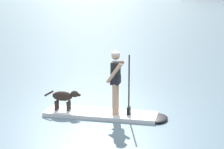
# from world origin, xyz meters

# --- Properties ---
(ground_plane) EXTENTS (400.00, 400.00, 0.00)m
(ground_plane) POSITION_xyz_m (0.00, 0.00, 0.00)
(ground_plane) COLOR slate
(paddleboard) EXTENTS (3.31, 1.07, 0.10)m
(paddleboard) POSITION_xyz_m (0.22, 0.02, 0.05)
(paddleboard) COLOR silver
(paddleboard) RESTS_ON ground_plane
(person_paddler) EXTENTS (0.63, 0.51, 1.66)m
(person_paddler) POSITION_xyz_m (0.42, 0.04, 1.06)
(person_paddler) COLOR tan
(person_paddler) RESTS_ON paddleboard
(dog) EXTENTS (1.03, 0.27, 0.55)m
(dog) POSITION_xyz_m (-0.99, -0.09, 0.46)
(dog) COLOR #2D231E
(dog) RESTS_ON paddleboard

